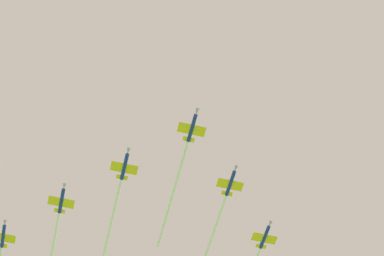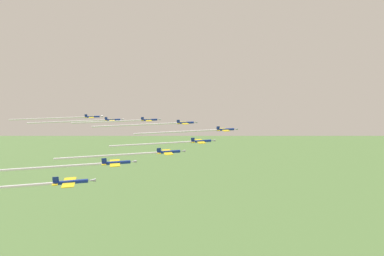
{
  "view_description": "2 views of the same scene",
  "coord_description": "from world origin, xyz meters",
  "px_view_note": "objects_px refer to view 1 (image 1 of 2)",
  "views": [
    {
      "loc": [
        -58.49,
        -69.09,
        2.85
      ],
      "look_at": [
        19.4,
        -0.74,
        177.58
      ],
      "focal_mm": 59.93,
      "sensor_mm": 36.0,
      "label": 1
    },
    {
      "loc": [
        -90.56,
        150.54,
        214.96
      ],
      "look_at": [
        37.24,
        7.15,
        177.29
      ],
      "focal_mm": 32.04,
      "sensor_mm": 36.0,
      "label": 2
    }
  ],
  "objects_px": {
    "jet_lead": "(181,167)",
    "jet_starboard_inner": "(117,197)",
    "jet_starboard_outer": "(56,231)",
    "jet_port_inner": "(218,221)"
  },
  "relations": [
    {
      "from": "jet_port_inner",
      "to": "jet_starboard_inner",
      "type": "bearing_deg",
      "value": 6.16
    },
    {
      "from": "jet_port_inner",
      "to": "jet_starboard_outer",
      "type": "xyz_separation_m",
      "value": [
        -35.24,
        44.28,
        -2.39
      ]
    },
    {
      "from": "jet_port_inner",
      "to": "jet_starboard_outer",
      "type": "relative_size",
      "value": 1.13
    },
    {
      "from": "jet_lead",
      "to": "jet_starboard_outer",
      "type": "height_order",
      "value": "jet_lead"
    },
    {
      "from": "jet_lead",
      "to": "jet_starboard_inner",
      "type": "relative_size",
      "value": 1.12
    },
    {
      "from": "jet_starboard_outer",
      "to": "jet_lead",
      "type": "bearing_deg",
      "value": 134.82
    },
    {
      "from": "jet_starboard_inner",
      "to": "jet_starboard_outer",
      "type": "height_order",
      "value": "jet_starboard_outer"
    },
    {
      "from": "jet_lead",
      "to": "jet_port_inner",
      "type": "height_order",
      "value": "jet_port_inner"
    },
    {
      "from": "jet_lead",
      "to": "jet_starboard_inner",
      "type": "height_order",
      "value": "jet_lead"
    },
    {
      "from": "jet_starboard_inner",
      "to": "jet_starboard_outer",
      "type": "relative_size",
      "value": 0.96
    }
  ]
}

